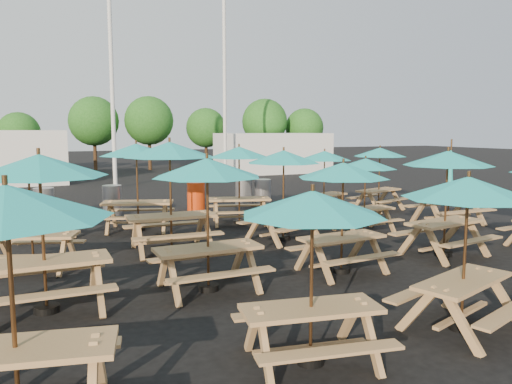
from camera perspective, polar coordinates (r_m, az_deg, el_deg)
name	(u,v)px	position (r m, az deg, el deg)	size (l,w,h in m)	color
ground	(280,242)	(12.69, 2.77, -5.70)	(120.00, 120.00, 0.00)	black
picnic_unit_0	(7,219)	(5.07, -26.57, -2.82)	(2.26, 2.26, 2.34)	#A57649
picnic_unit_1	(40,177)	(8.16, -23.49, 1.62)	(2.03, 2.03, 2.48)	#A57649
picnic_unit_2	(29,177)	(10.83, -24.55, 1.57)	(2.30, 2.30, 2.21)	#A57649
picnic_unit_3	(39,167)	(14.05, -23.54, 2.59)	(2.05, 2.05, 2.17)	#A57649
picnic_unit_4	(312,215)	(5.86, 6.46, -2.67)	(1.99, 1.99, 2.13)	#A57649
picnic_unit_5	(207,177)	(8.60, -5.60, 1.73)	(1.95, 1.95, 2.35)	#A57649
picnic_unit_6	(170,157)	(11.58, -9.83, 3.94)	(2.16, 2.16, 2.57)	#A57649
picnic_unit_7	(136,156)	(14.21, -13.51, 4.04)	(2.53, 2.53, 2.46)	#A57649
picnic_unit_8	(468,198)	(7.44, 23.04, -0.67)	(2.26, 2.26, 2.20)	#A57649
picnic_unit_9	(343,178)	(9.83, 9.93, 1.59)	(1.93, 1.93, 2.21)	#A57649
picnic_unit_10	(284,163)	(12.61, 3.17, 3.33)	(2.38, 2.38, 2.32)	#A57649
picnic_unit_11	(239,158)	(14.84, -1.95, 3.96)	(2.35, 2.35, 2.34)	#A57649
picnic_unit_13	(448,166)	(11.75, 21.05, 2.83)	(2.21, 2.21, 2.38)	#A57649
picnic_unit_14	(365,169)	(13.89, 12.40, 2.62)	(1.70, 1.70, 2.07)	#A57649
picnic_unit_15	(324,160)	(16.36, 7.83, 3.64)	(2.23, 2.23, 2.16)	#A57649
picnic_unit_18	(449,190)	(15.92, 21.22, 0.25)	(2.03, 1.78, 2.55)	#A57649
picnic_unit_19	(380,156)	(17.90, 13.97, 3.96)	(2.24, 2.24, 2.22)	#A57649
waste_bin_0	(44,203)	(17.16, -23.04, -1.22)	(0.62, 0.62, 0.99)	gray
waste_bin_1	(112,200)	(17.21, -16.11, -0.91)	(0.62, 0.62, 0.99)	gray
waste_bin_2	(196,196)	(17.60, -6.87, -0.51)	(0.62, 0.62, 0.99)	red
waste_bin_3	(244,193)	(18.46, -1.42, -0.10)	(0.62, 0.62, 0.99)	gray
waste_bin_4	(263,193)	(18.55, 0.78, -0.06)	(0.62, 0.62, 0.99)	gray
mast_0	(111,63)	(25.50, -16.22, 14.01)	(0.20, 0.20, 12.00)	silver
mast_1	(224,73)	(29.04, -3.62, 13.39)	(0.20, 0.20, 12.00)	silver
event_tent_1	(273,153)	(33.43, 1.90, 4.50)	(7.00, 4.00, 2.60)	silver
tree_2	(19,133)	(34.71, -25.48, 6.10)	(2.59, 2.59, 3.93)	#382314
tree_3	(94,121)	(35.97, -18.04, 7.70)	(3.36, 3.36, 5.09)	#382314
tree_4	(149,121)	(36.09, -12.14, 7.97)	(3.41, 3.41, 5.17)	#382314
tree_5	(206,128)	(37.62, -5.75, 7.30)	(2.94, 2.94, 4.45)	#382314
tree_6	(265,122)	(37.45, 1.00, 8.04)	(3.38, 3.38, 5.13)	#382314
tree_7	(304,128)	(39.02, 5.54, 7.33)	(2.95, 2.95, 4.48)	#382314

